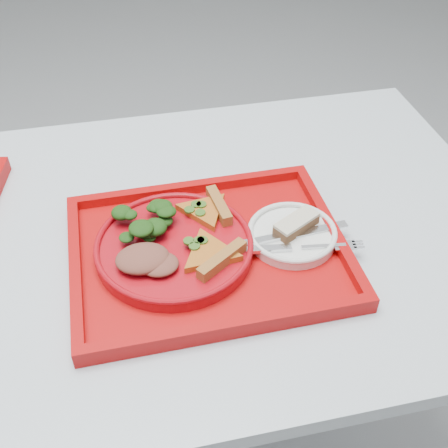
# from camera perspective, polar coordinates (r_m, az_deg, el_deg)

# --- Properties ---
(table) EXTENTS (1.60, 0.80, 0.75)m
(table) POSITION_cam_1_polar(r_m,az_deg,el_deg) (1.05, -15.22, -5.14)
(table) COLOR silver
(table) RESTS_ON ground
(tray_main) EXTENTS (0.45, 0.35, 0.01)m
(tray_main) POSITION_cam_1_polar(r_m,az_deg,el_deg) (0.94, -1.61, -3.07)
(tray_main) COLOR #AA0809
(tray_main) RESTS_ON table
(dinner_plate) EXTENTS (0.26, 0.26, 0.02)m
(dinner_plate) POSITION_cam_1_polar(r_m,az_deg,el_deg) (0.93, -5.07, -2.49)
(dinner_plate) COLOR #A80B14
(dinner_plate) RESTS_ON tray_main
(side_plate) EXTENTS (0.15, 0.15, 0.01)m
(side_plate) POSITION_cam_1_polar(r_m,az_deg,el_deg) (0.96, 6.91, -1.19)
(side_plate) COLOR white
(side_plate) RESTS_ON tray_main
(pizza_slice_a) EXTENTS (0.14, 0.15, 0.02)m
(pizza_slice_a) POSITION_cam_1_polar(r_m,az_deg,el_deg) (0.90, -1.50, -2.77)
(pizza_slice_a) COLOR gold
(pizza_slice_a) RESTS_ON dinner_plate
(pizza_slice_b) EXTENTS (0.12, 0.10, 0.02)m
(pizza_slice_b) POSITION_cam_1_polar(r_m,az_deg,el_deg) (0.97, -1.98, 1.57)
(pizza_slice_b) COLOR gold
(pizza_slice_b) RESTS_ON dinner_plate
(salad_heap) EXTENTS (0.10, 0.08, 0.05)m
(salad_heap) POSITION_cam_1_polar(r_m,az_deg,el_deg) (0.95, -8.22, 0.71)
(salad_heap) COLOR black
(salad_heap) RESTS_ON dinner_plate
(meat_portion) EXTENTS (0.09, 0.07, 0.03)m
(meat_portion) POSITION_cam_1_polar(r_m,az_deg,el_deg) (0.89, -8.28, -3.48)
(meat_portion) COLOR brown
(meat_portion) RESTS_ON dinner_plate
(dessert_bar) EXTENTS (0.09, 0.07, 0.02)m
(dessert_bar) POSITION_cam_1_polar(r_m,az_deg,el_deg) (0.95, 7.36, 0.00)
(dessert_bar) COLOR #502B1A
(dessert_bar) RESTS_ON side_plate
(knife) EXTENTS (0.19, 0.03, 0.01)m
(knife) POSITION_cam_1_polar(r_m,az_deg,el_deg) (0.95, 7.36, -0.93)
(knife) COLOR silver
(knife) RESTS_ON side_plate
(fork) EXTENTS (0.19, 0.05, 0.01)m
(fork) POSITION_cam_1_polar(r_m,az_deg,el_deg) (0.93, 7.75, -2.34)
(fork) COLOR silver
(fork) RESTS_ON side_plate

